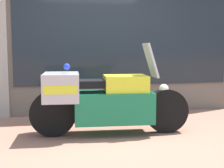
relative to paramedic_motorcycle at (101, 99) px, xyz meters
The scene contains 4 objects.
ground_plane 0.71m from the paramedic_motorcycle, 45.82° to the right, with size 60.00×60.00×0.00m, color #9E6B56.
shop_building 2.27m from the paramedic_motorcycle, 90.71° to the left, with size 5.14×0.55×4.13m.
window_display 1.81m from the paramedic_motorcycle, 68.40° to the left, with size 3.89×0.30×1.84m.
paramedic_motorcycle is the anchor object (origin of this frame).
Camera 1 is at (-1.04, -3.97, 1.21)m, focal length 50.00 mm.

